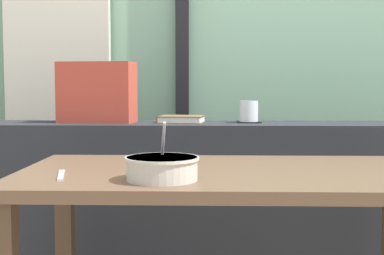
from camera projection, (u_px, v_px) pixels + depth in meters
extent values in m
cube|color=#84B293|center=(207.00, 8.00, 2.94)|extent=(4.80, 0.08, 2.80)
cube|color=beige|center=(57.00, 34.00, 2.88)|extent=(0.56, 0.06, 2.50)
cube|color=black|center=(182.00, 25.00, 2.88)|extent=(0.07, 0.05, 2.60)
cube|color=#23262B|center=(207.00, 217.00, 2.35)|extent=(2.80, 0.33, 0.82)
cube|color=brown|center=(231.00, 175.00, 1.67)|extent=(1.30, 0.69, 0.03)
cube|color=black|center=(249.00, 122.00, 2.33)|extent=(0.10, 0.10, 0.00)
cylinder|color=white|center=(249.00, 111.00, 2.33)|extent=(0.08, 0.08, 0.09)
cylinder|color=#BC3D51|center=(249.00, 113.00, 2.33)|extent=(0.07, 0.07, 0.06)
cube|color=brown|center=(181.00, 122.00, 2.34)|extent=(0.21, 0.18, 0.00)
cube|color=silver|center=(181.00, 119.00, 2.34)|extent=(0.20, 0.17, 0.02)
cube|color=brown|center=(181.00, 116.00, 2.34)|extent=(0.21, 0.18, 0.00)
cube|color=brown|center=(160.00, 119.00, 2.35)|extent=(0.03, 0.15, 0.03)
cube|color=#B74233|center=(97.00, 92.00, 2.32)|extent=(0.34, 0.18, 0.26)
cylinder|color=beige|center=(162.00, 169.00, 1.48)|extent=(0.19, 0.19, 0.06)
cylinder|color=beige|center=(162.00, 158.00, 1.48)|extent=(0.20, 0.20, 0.01)
cylinder|color=brown|center=(162.00, 171.00, 1.48)|extent=(0.17, 0.17, 0.04)
cylinder|color=silver|center=(162.00, 147.00, 1.50)|extent=(0.03, 0.10, 0.15)
ellipsoid|color=silver|center=(163.00, 163.00, 1.53)|extent=(0.03, 0.05, 0.01)
cube|color=silver|center=(61.00, 175.00, 1.55)|extent=(0.05, 0.17, 0.01)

